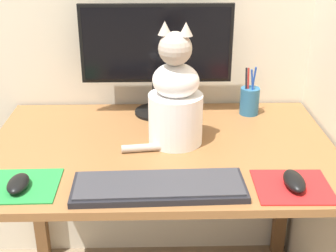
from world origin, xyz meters
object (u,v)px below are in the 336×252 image
at_px(monitor, 157,51).
at_px(cat, 175,100).
at_px(pen_cup, 250,100).
at_px(computer_mouse_right, 294,181).
at_px(keyboard, 159,186).
at_px(computer_mouse_left, 18,183).

distance_m(monitor, cat, 0.27).
bearing_deg(pen_cup, computer_mouse_right, -87.02).
relative_size(monitor, computer_mouse_right, 4.81).
xyz_separation_m(computer_mouse_right, cat, (-0.32, 0.30, 0.13)).
distance_m(keyboard, cat, 0.33).
xyz_separation_m(computer_mouse_left, pen_cup, (0.73, 0.52, 0.03)).
height_order(computer_mouse_left, pen_cup, pen_cup).
xyz_separation_m(computer_mouse_left, computer_mouse_right, (0.76, -0.01, 0.00)).
xyz_separation_m(keyboard, computer_mouse_left, (-0.39, 0.01, 0.01)).
relative_size(cat, pen_cup, 2.22).
xyz_separation_m(keyboard, computer_mouse_right, (0.37, 0.00, 0.01)).
distance_m(monitor, keyboard, 0.60).
relative_size(keyboard, cat, 1.19).
xyz_separation_m(monitor, keyboard, (0.00, -0.55, -0.23)).
relative_size(monitor, cat, 1.36).
height_order(keyboard, pen_cup, pen_cup).
distance_m(cat, pen_cup, 0.39).
xyz_separation_m(cat, pen_cup, (0.29, 0.24, -0.10)).
distance_m(keyboard, computer_mouse_right, 0.37).
bearing_deg(cat, computer_mouse_left, -133.70).
relative_size(computer_mouse_left, computer_mouse_right, 0.90).
bearing_deg(computer_mouse_right, pen_cup, 92.98).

